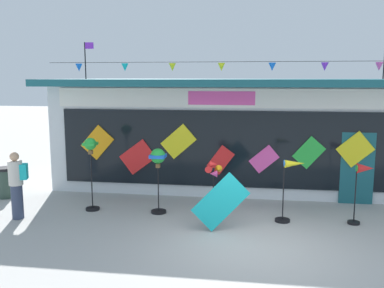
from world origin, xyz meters
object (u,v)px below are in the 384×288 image
(wind_spinner_left, at_px, (158,163))
(wind_spinner_right, at_px, (363,179))
(person_near_camera, at_px, (17,184))
(kite_shop_building, at_px, (226,129))
(display_kite_on_ground, at_px, (221,202))
(wind_spinner_center_left, at_px, (213,183))
(wind_spinner_center_right, at_px, (290,182))
(trash_bin, at_px, (5,182))
(wind_spinner_far_left, at_px, (91,156))

(wind_spinner_left, height_order, wind_spinner_right, wind_spinner_left)
(wind_spinner_left, distance_m, person_near_camera, 3.51)
(kite_shop_building, xyz_separation_m, display_kite_on_ground, (0.20, -5.00, -1.06))
(wind_spinner_center_left, xyz_separation_m, wind_spinner_center_right, (1.84, 0.08, 0.07))
(display_kite_on_ground, bearing_deg, wind_spinner_center_left, 107.84)
(wind_spinner_right, height_order, display_kite_on_ground, wind_spinner_right)
(wind_spinner_left, height_order, person_near_camera, wind_spinner_left)
(wind_spinner_center_right, xyz_separation_m, trash_bin, (-8.04, 0.97, -0.54))
(kite_shop_building, height_order, wind_spinner_center_left, kite_shop_building)
(wind_spinner_center_left, height_order, person_near_camera, person_near_camera)
(kite_shop_building, bearing_deg, display_kite_on_ground, -87.74)
(wind_spinner_center_left, distance_m, display_kite_on_ground, 0.79)
(wind_spinner_far_left, distance_m, wind_spinner_center_left, 3.30)
(wind_spinner_center_right, bearing_deg, trash_bin, 173.10)
(wind_spinner_far_left, relative_size, trash_bin, 2.17)
(kite_shop_building, bearing_deg, wind_spinner_far_left, -129.35)
(wind_spinner_center_right, bearing_deg, kite_shop_building, 113.26)
(wind_spinner_right, relative_size, person_near_camera, 0.89)
(wind_spinner_center_right, height_order, wind_spinner_right, wind_spinner_center_right)
(wind_spinner_far_left, relative_size, display_kite_on_ground, 1.55)
(trash_bin, bearing_deg, person_near_camera, -50.24)
(kite_shop_building, distance_m, display_kite_on_ground, 5.11)
(person_near_camera, xyz_separation_m, display_kite_on_ground, (5.04, -0.09, -0.22))
(display_kite_on_ground, bearing_deg, wind_spinner_right, 14.84)
(wind_spinner_far_left, height_order, display_kite_on_ground, wind_spinner_far_left)
(display_kite_on_ground, bearing_deg, wind_spinner_far_left, 163.89)
(wind_spinner_center_right, relative_size, wind_spinner_right, 1.04)
(wind_spinner_center_left, relative_size, wind_spinner_center_right, 0.96)
(wind_spinner_center_right, distance_m, wind_spinner_right, 1.68)
(wind_spinner_far_left, relative_size, wind_spinner_center_right, 1.25)
(wind_spinner_far_left, distance_m, wind_spinner_center_right, 5.11)
(kite_shop_building, distance_m, wind_spinner_left, 4.27)
(kite_shop_building, xyz_separation_m, wind_spinner_center_left, (-0.03, -4.28, -0.82))
(person_near_camera, bearing_deg, trash_bin, -158.87)
(display_kite_on_ground, bearing_deg, person_near_camera, 178.96)
(wind_spinner_right, xyz_separation_m, trash_bin, (-9.72, 0.90, -0.65))
(kite_shop_building, distance_m, wind_spinner_center_left, 4.36)
(wind_spinner_left, xyz_separation_m, wind_spinner_center_right, (3.30, -0.23, -0.33))
(wind_spinner_left, relative_size, wind_spinner_right, 1.14)
(display_kite_on_ground, bearing_deg, kite_shop_building, 92.26)
(wind_spinner_far_left, relative_size, wind_spinner_right, 1.30)
(wind_spinner_center_left, bearing_deg, wind_spinner_left, 168.22)
(wind_spinner_left, relative_size, wind_spinner_center_left, 1.15)
(person_near_camera, distance_m, trash_bin, 2.22)
(display_kite_on_ground, bearing_deg, wind_spinner_center_right, 26.26)
(kite_shop_building, distance_m, trash_bin, 7.14)
(kite_shop_building, distance_m, person_near_camera, 6.94)
(kite_shop_building, relative_size, display_kite_on_ground, 8.72)
(wind_spinner_left, relative_size, wind_spinner_center_right, 1.10)
(kite_shop_building, xyz_separation_m, wind_spinner_right, (3.48, -4.13, -0.63))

